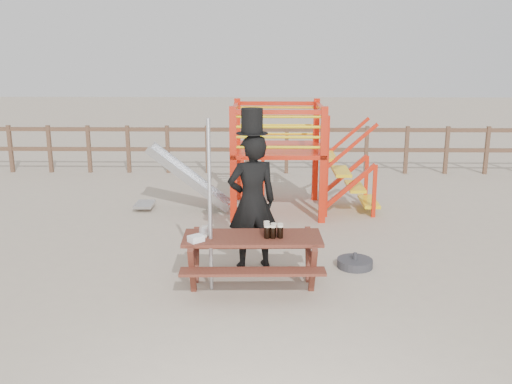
# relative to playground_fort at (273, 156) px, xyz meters

# --- Properties ---
(ground) EXTENTS (60.00, 60.00, 0.00)m
(ground) POSITION_rel_playground_fort_xyz_m (-0.12, -3.58, -1.07)
(ground) COLOR tan
(ground) RESTS_ON ground
(back_fence) EXTENTS (15.09, 0.09, 1.20)m
(back_fence) POSITION_rel_playground_fort_xyz_m (-0.12, 3.42, -0.34)
(back_fence) COLOR brown
(back_fence) RESTS_ON ground
(playground_fort) EXTENTS (4.71, 1.84, 2.10)m
(playground_fort) POSITION_rel_playground_fort_xyz_m (0.00, 0.00, 0.00)
(playground_fort) COLOR red
(playground_fort) RESTS_ON ground
(picnic_table) EXTENTS (1.84, 1.30, 0.70)m
(picnic_table) POSITION_rel_playground_fort_xyz_m (-0.31, -3.67, -0.63)
(picnic_table) COLOR brown
(picnic_table) RESTS_ON ground
(man_with_hat) EXTENTS (0.81, 0.66, 2.29)m
(man_with_hat) POSITION_rel_playground_fort_xyz_m (-0.33, -2.97, -0.05)
(man_with_hat) COLOR black
(man_with_hat) RESTS_ON ground
(metal_pole) EXTENTS (0.05, 0.05, 2.25)m
(metal_pole) POSITION_rel_playground_fort_xyz_m (-0.85, -3.77, 0.05)
(metal_pole) COLOR #B2B2B7
(metal_pole) RESTS_ON ground
(parasol_base) EXTENTS (0.51, 0.51, 0.22)m
(parasol_base) POSITION_rel_playground_fort_xyz_m (1.15, -2.97, -1.01)
(parasol_base) COLOR #313136
(parasol_base) RESTS_ON ground
(paper_bag) EXTENTS (0.23, 0.22, 0.08)m
(paper_bag) POSITION_rel_playground_fort_xyz_m (-1.02, -3.90, -0.33)
(paper_bag) COLOR white
(paper_bag) RESTS_ON picnic_table
(stout_pints) EXTENTS (0.25, 0.26, 0.17)m
(stout_pints) POSITION_rel_playground_fort_xyz_m (-0.05, -3.68, -0.29)
(stout_pints) COLOR black
(stout_pints) RESTS_ON picnic_table
(empty_glasses) EXTENTS (0.15, 0.25, 0.15)m
(empty_glasses) POSITION_rel_playground_fort_xyz_m (-0.92, -3.72, -0.30)
(empty_glasses) COLOR silver
(empty_glasses) RESTS_ON picnic_table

